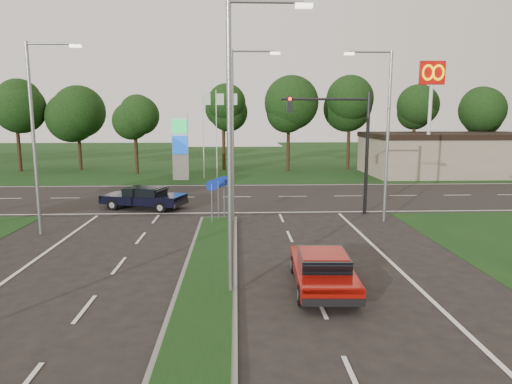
{
  "coord_description": "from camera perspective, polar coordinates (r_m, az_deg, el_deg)",
  "views": [
    {
      "loc": [
        1.01,
        -7.9,
        5.6
      ],
      "look_at": [
        1.89,
        12.77,
        2.2
      ],
      "focal_mm": 32.0,
      "sensor_mm": 36.0,
      "label": 1
    }
  ],
  "objects": [
    {
      "name": "verge_far",
      "position": [
        63.16,
        -3.36,
        4.22
      ],
      "size": [
        160.0,
        50.0,
        0.02
      ],
      "primitive_type": "cube",
      "color": "#113311",
      "rests_on": "ground"
    },
    {
      "name": "cross_road",
      "position": [
        32.4,
        -4.19,
        -0.65
      ],
      "size": [
        160.0,
        12.0,
        0.02
      ],
      "primitive_type": "cube",
      "color": "black",
      "rests_on": "ground"
    },
    {
      "name": "median_kerb",
      "position": [
        13.16,
        -6.86,
        -15.62
      ],
      "size": [
        2.0,
        26.0,
        0.12
      ],
      "primitive_type": "cube",
      "color": "slate",
      "rests_on": "ground"
    },
    {
      "name": "commercial_building",
      "position": [
        48.79,
        23.11,
        4.35
      ],
      "size": [
        16.0,
        9.0,
        4.0
      ],
      "primitive_type": "cube",
      "color": "gray",
      "rests_on": "ground"
    },
    {
      "name": "streetlight_median_near",
      "position": [
        13.91,
        -2.49,
        7.18
      ],
      "size": [
        2.53,
        0.22,
        9.0
      ],
      "color": "gray",
      "rests_on": "ground"
    },
    {
      "name": "streetlight_median_far",
      "position": [
        23.91,
        -2.49,
        8.07
      ],
      "size": [
        2.53,
        0.22,
        9.0
      ],
      "color": "gray",
      "rests_on": "ground"
    },
    {
      "name": "streetlight_left_far",
      "position": [
        23.8,
        -25.68,
        7.17
      ],
      "size": [
        2.53,
        0.22,
        9.0
      ],
      "color": "gray",
      "rests_on": "ground"
    },
    {
      "name": "streetlight_right_far",
      "position": [
        25.14,
        15.76,
        7.8
      ],
      "size": [
        2.53,
        0.22,
        9.0
      ],
      "rotation": [
        0.0,
        0.0,
        3.14
      ],
      "color": "gray",
      "rests_on": "ground"
    },
    {
      "name": "traffic_signal",
      "position": [
        26.64,
        11.06,
        7.12
      ],
      "size": [
        5.1,
        0.42,
        7.0
      ],
      "color": "black",
      "rests_on": "ground"
    },
    {
      "name": "median_signs",
      "position": [
        24.63,
        -4.76,
        0.22
      ],
      "size": [
        1.16,
        1.76,
        2.38
      ],
      "color": "gray",
      "rests_on": "ground"
    },
    {
      "name": "gas_pylon",
      "position": [
        41.3,
        -9.16,
        5.87
      ],
      "size": [
        5.8,
        1.26,
        8.0
      ],
      "color": "silver",
      "rests_on": "ground"
    },
    {
      "name": "mcdonalds_sign",
      "position": [
        43.41,
        21.07,
        11.87
      ],
      "size": [
        2.2,
        0.47,
        10.4
      ],
      "color": "silver",
      "rests_on": "ground"
    },
    {
      "name": "treeline_far",
      "position": [
        47.86,
        -3.6,
        10.78
      ],
      "size": [
        6.0,
        6.0,
        9.9
      ],
      "color": "black",
      "rests_on": "ground"
    },
    {
      "name": "red_sedan",
      "position": [
        15.41,
        8.33,
        -9.46
      ],
      "size": [
        2.05,
        4.56,
        1.23
      ],
      "rotation": [
        0.0,
        0.0,
        -0.05
      ],
      "color": "#980E08",
      "rests_on": "ground"
    },
    {
      "name": "navy_sedan",
      "position": [
        28.88,
        -13.81,
        -0.64
      ],
      "size": [
        5.34,
        3.41,
        1.36
      ],
      "rotation": [
        0.0,
        0.0,
        1.27
      ],
      "color": "black",
      "rests_on": "ground"
    }
  ]
}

